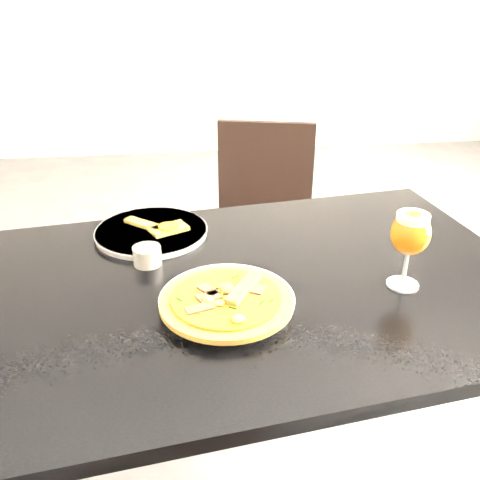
{
  "coord_description": "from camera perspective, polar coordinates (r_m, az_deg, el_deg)",
  "views": [
    {
      "loc": [
        -0.34,
        -1.28,
        1.35
      ],
      "look_at": [
        -0.21,
        -0.26,
        0.83
      ],
      "focal_mm": 40.0,
      "sensor_mm": 36.0,
      "label": 1
    }
  ],
  "objects": [
    {
      "name": "ground",
      "position": [
        1.89,
        5.59,
        -18.84
      ],
      "size": [
        6.0,
        6.0,
        0.0
      ],
      "primitive_type": "plane",
      "color": "#4D4D4F",
      "rests_on": "ground"
    },
    {
      "name": "dining_table",
      "position": [
        1.21,
        1.82,
        -7.95
      ],
      "size": [
        1.29,
        0.95,
        0.75
      ],
      "rotation": [
        0.0,
        0.0,
        0.13
      ],
      "color": "black",
      "rests_on": "ground"
    },
    {
      "name": "chair_far",
      "position": [
        2.06,
        2.35,
        1.49
      ],
      "size": [
        0.47,
        0.47,
        0.84
      ],
      "rotation": [
        0.0,
        0.0,
        -0.26
      ],
      "color": "black",
      "rests_on": "ground"
    },
    {
      "name": "plate_main",
      "position": [
        1.08,
        -1.4,
        -6.43
      ],
      "size": [
        0.37,
        0.37,
        0.01
      ],
      "primitive_type": "cylinder",
      "rotation": [
        0.0,
        0.0,
        0.54
      ],
      "color": "silver",
      "rests_on": "dining_table"
    },
    {
      "name": "pizza",
      "position": [
        1.05,
        -1.45,
        -6.37
      ],
      "size": [
        0.26,
        0.26,
        0.03
      ],
      "rotation": [
        0.0,
        0.0,
        0.68
      ],
      "color": "olive",
      "rests_on": "plate_main"
    },
    {
      "name": "plate_second",
      "position": [
        1.37,
        -9.43,
        0.86
      ],
      "size": [
        0.33,
        0.33,
        0.01
      ],
      "primitive_type": "cylinder",
      "rotation": [
        0.0,
        0.0,
        -0.23
      ],
      "color": "silver",
      "rests_on": "dining_table"
    },
    {
      "name": "crust_scraps",
      "position": [
        1.36,
        -8.51,
        1.39
      ],
      "size": [
        0.17,
        0.13,
        0.01
      ],
      "rotation": [
        0.0,
        0.0,
        -0.27
      ],
      "color": "olive",
      "rests_on": "plate_second"
    },
    {
      "name": "loose_crust",
      "position": [
        1.16,
        -1.36,
        -3.89
      ],
      "size": [
        0.1,
        0.09,
        0.01
      ],
      "primitive_type": "cube",
      "rotation": [
        0.0,
        0.0,
        0.66
      ],
      "color": "olive",
      "rests_on": "dining_table"
    },
    {
      "name": "sauce_cup",
      "position": [
        1.22,
        -9.87,
        -1.58
      ],
      "size": [
        0.06,
        0.06,
        0.04
      ],
      "color": "beige",
      "rests_on": "dining_table"
    },
    {
      "name": "beer_glass",
      "position": [
        1.13,
        17.74,
        0.64
      ],
      "size": [
        0.08,
        0.08,
        0.17
      ],
      "color": "silver",
      "rests_on": "dining_table"
    }
  ]
}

